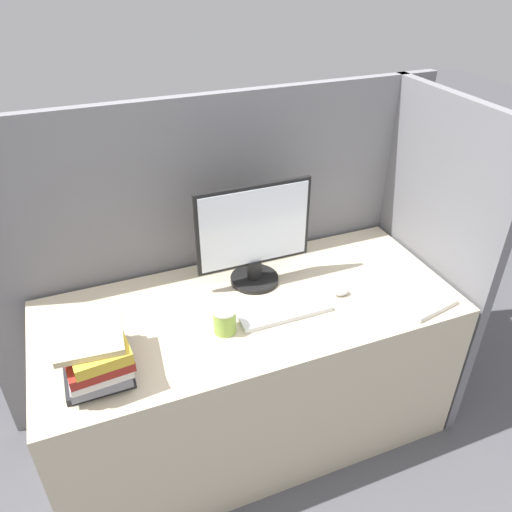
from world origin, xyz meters
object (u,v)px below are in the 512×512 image
Objects in this scene: keyboard at (284,310)px; coffee_cup at (225,320)px; book_stack at (95,351)px; monitor at (254,238)px; mouse at (341,291)px.

keyboard is 0.25m from coffee_cup.
book_stack is at bearing -175.54° from keyboard.
keyboard is (0.03, -0.24, -0.20)m from monitor.
book_stack reaches higher than keyboard.
book_stack reaches higher than mouse.
coffee_cup reaches higher than keyboard.
keyboard is 3.61× the size of coffee_cup.
coffee_cup reaches higher than mouse.
monitor is 1.31× the size of keyboard.
book_stack is (-0.96, -0.07, 0.07)m from mouse.
mouse is 0.21× the size of book_stack.
monitor is 7.42× the size of mouse.
book_stack is (-0.70, -0.05, 0.08)m from keyboard.
keyboard is at bearing -82.96° from monitor.
keyboard is 0.71m from book_stack.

